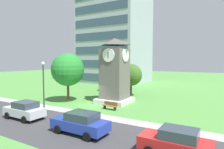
# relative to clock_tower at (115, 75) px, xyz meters

# --- Properties ---
(ground_plane) EXTENTS (160.00, 160.00, 0.00)m
(ground_plane) POSITION_rel_clock_tower_xyz_m (-2.03, -2.96, -3.74)
(ground_plane) COLOR #4C893D
(street_asphalt) EXTENTS (120.00, 7.20, 0.01)m
(street_asphalt) POSITION_rel_clock_tower_xyz_m (-2.03, -10.78, -3.74)
(street_asphalt) COLOR #38383A
(street_asphalt) RESTS_ON ground
(kerb_strip) EXTENTS (120.00, 1.60, 0.01)m
(kerb_strip) POSITION_rel_clock_tower_xyz_m (-2.03, -6.38, -3.74)
(kerb_strip) COLOR #9E9E99
(kerb_strip) RESTS_ON ground
(office_building) EXTENTS (15.51, 14.23, 28.80)m
(office_building) POSITION_rel_clock_tower_xyz_m (-12.89, 22.52, 10.66)
(office_building) COLOR #9EA8B2
(office_building) RESTS_ON ground
(clock_tower) EXTENTS (4.12, 4.12, 8.51)m
(clock_tower) POSITION_rel_clock_tower_xyz_m (0.00, 0.00, 0.00)
(clock_tower) COLOR #605B56
(clock_tower) RESTS_ON ground
(park_bench) EXTENTS (1.83, 0.61, 0.88)m
(park_bench) POSITION_rel_clock_tower_xyz_m (1.39, -3.47, -3.28)
(park_bench) COLOR brown
(park_bench) RESTS_ON ground
(street_lamp) EXTENTS (0.36, 0.36, 5.48)m
(street_lamp) POSITION_rel_clock_tower_xyz_m (-4.09, -8.20, -0.31)
(street_lamp) COLOR #333338
(street_lamp) RESTS_ON ground
(tree_streetside) EXTENTS (3.94, 3.94, 5.55)m
(tree_streetside) POSITION_rel_clock_tower_xyz_m (-4.53, 7.91, -0.17)
(tree_streetside) COLOR #513823
(tree_streetside) RESTS_ON ground
(tree_by_building) EXTENTS (3.46, 3.46, 5.08)m
(tree_by_building) POSITION_rel_clock_tower_xyz_m (-0.24, 5.56, -0.40)
(tree_by_building) COLOR #513823
(tree_by_building) RESTS_ON ground
(tree_near_tower) EXTENTS (4.44, 4.44, 6.61)m
(tree_near_tower) POSITION_rel_clock_tower_xyz_m (-5.75, -2.72, 0.64)
(tree_near_tower) COLOR #513823
(tree_near_tower) RESTS_ON ground
(parked_car_silver) EXTENTS (4.13, 2.06, 1.69)m
(parked_car_silver) POSITION_rel_clock_tower_xyz_m (-3.86, -10.72, -2.88)
(parked_car_silver) COLOR silver
(parked_car_silver) RESTS_ON ground
(parked_car_blue) EXTENTS (4.56, 2.07, 1.69)m
(parked_car_blue) POSITION_rel_clock_tower_xyz_m (3.28, -10.97, -2.88)
(parked_car_blue) COLOR #23389E
(parked_car_blue) RESTS_ON ground
(parked_car_red) EXTENTS (4.18, 1.93, 1.69)m
(parked_car_red) POSITION_rel_clock_tower_xyz_m (10.44, -10.94, -2.88)
(parked_car_red) COLOR red
(parked_car_red) RESTS_ON ground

